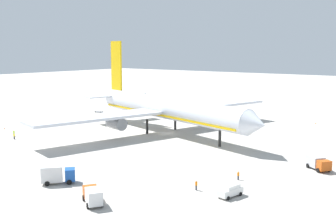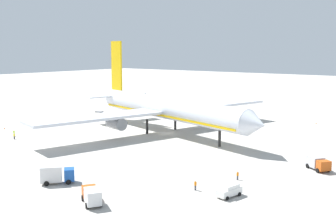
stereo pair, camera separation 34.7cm
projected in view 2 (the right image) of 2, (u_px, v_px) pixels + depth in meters
ground_plane at (168, 133)px, 118.64m from camera, size 600.00×600.00×0.00m
airliner at (165, 108)px, 118.73m from camera, size 69.51×77.48×26.25m
service_truck_0 at (56, 174)px, 73.87m from camera, size 5.45×5.90×3.25m
service_truck_2 at (92, 195)px, 64.06m from camera, size 5.80×4.72×2.58m
service_truck_4 at (318, 163)px, 82.40m from camera, size 5.65×5.12×2.50m
service_van at (229, 190)px, 67.42m from camera, size 2.76×4.85×1.97m
baggage_cart_0 at (99, 111)px, 158.66m from camera, size 3.53×2.41×0.40m
ground_worker_0 at (195, 185)px, 70.46m from camera, size 0.51×0.51×1.71m
ground_worker_1 at (14, 136)px, 110.70m from camera, size 0.54×0.54×1.66m
ground_worker_2 at (14, 133)px, 114.41m from camera, size 0.50×0.50×1.72m
ground_worker_3 at (238, 176)px, 76.04m from camera, size 0.49×0.49×1.62m
traffic_cone_0 at (186, 111)px, 161.10m from camera, size 0.36×0.36×0.55m
traffic_cone_1 at (4, 128)px, 124.78m from camera, size 0.36×0.36×0.55m
traffic_cone_2 at (316, 123)px, 133.29m from camera, size 0.36×0.36×0.55m
traffic_cone_3 at (44, 125)px, 130.73m from camera, size 0.36×0.36×0.55m
traffic_cone_4 at (235, 114)px, 152.28m from camera, size 0.36×0.36×0.55m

